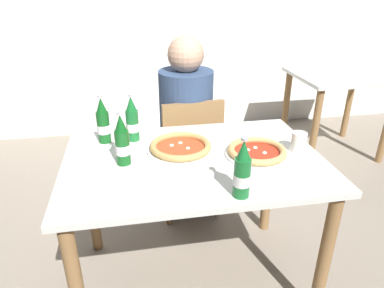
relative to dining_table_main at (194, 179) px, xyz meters
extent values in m
plane|color=gray|center=(0.00, 0.00, -0.64)|extent=(8.00, 8.00, 0.00)
cube|color=white|center=(0.00, 2.20, 0.66)|extent=(7.00, 0.10, 2.60)
cube|color=silver|center=(0.00, 0.00, 0.10)|extent=(1.20, 0.80, 0.03)
cylinder|color=olive|center=(0.54, -0.34, -0.28)|extent=(0.06, 0.06, 0.72)
cylinder|color=olive|center=(-0.54, 0.34, -0.28)|extent=(0.06, 0.06, 0.72)
cylinder|color=olive|center=(0.54, 0.34, -0.28)|extent=(0.06, 0.06, 0.72)
cube|color=olive|center=(0.07, 0.68, -0.21)|extent=(0.44, 0.44, 0.04)
cube|color=olive|center=(0.09, 0.50, 0.01)|extent=(0.38, 0.07, 0.40)
cylinder|color=olive|center=(0.22, 0.87, -0.43)|extent=(0.04, 0.04, 0.41)
cylinder|color=olive|center=(-0.11, 0.83, -0.43)|extent=(0.04, 0.04, 0.41)
cylinder|color=olive|center=(0.26, 0.53, -0.43)|extent=(0.04, 0.04, 0.41)
cylinder|color=olive|center=(-0.08, 0.49, -0.43)|extent=(0.04, 0.04, 0.41)
cube|color=#2D3342|center=(0.07, 0.66, -0.41)|extent=(0.32, 0.28, 0.45)
cylinder|color=#33476B|center=(0.07, 0.66, 0.09)|extent=(0.34, 0.34, 0.55)
sphere|color=tan|center=(0.07, 0.66, 0.46)|extent=(0.22, 0.22, 0.22)
cube|color=silver|center=(1.56, 1.33, 0.10)|extent=(0.80, 0.70, 0.03)
cylinder|color=olive|center=(1.22, 1.04, -0.28)|extent=(0.06, 0.06, 0.72)
cylinder|color=olive|center=(1.22, 1.62, -0.28)|extent=(0.06, 0.06, 0.72)
cylinder|color=olive|center=(1.90, 1.62, -0.28)|extent=(0.06, 0.06, 0.72)
cylinder|color=white|center=(0.30, -0.03, 0.12)|extent=(0.30, 0.30, 0.01)
cylinder|color=#AD2D19|center=(0.30, -0.03, 0.13)|extent=(0.21, 0.21, 0.01)
torus|color=tan|center=(0.30, -0.03, 0.14)|extent=(0.27, 0.27, 0.03)
sphere|color=silver|center=(0.26, -0.01, 0.13)|extent=(0.02, 0.02, 0.02)
sphere|color=silver|center=(0.33, -0.05, 0.13)|extent=(0.02, 0.02, 0.02)
sphere|color=silver|center=(0.30, 0.01, 0.13)|extent=(0.02, 0.02, 0.02)
cylinder|color=white|center=(-0.05, 0.08, 0.12)|extent=(0.32, 0.32, 0.01)
cylinder|color=#CC4723|center=(-0.05, 0.08, 0.13)|extent=(0.23, 0.23, 0.01)
torus|color=tan|center=(-0.05, 0.08, 0.14)|extent=(0.30, 0.30, 0.03)
sphere|color=silver|center=(-0.09, 0.11, 0.13)|extent=(0.02, 0.02, 0.02)
sphere|color=silver|center=(-0.02, 0.06, 0.13)|extent=(0.02, 0.02, 0.02)
sphere|color=silver|center=(-0.04, 0.13, 0.13)|extent=(0.02, 0.02, 0.02)
cylinder|color=#14591E|center=(-0.42, 0.26, 0.19)|extent=(0.06, 0.06, 0.16)
cone|color=#14591E|center=(-0.42, 0.26, 0.31)|extent=(0.05, 0.05, 0.07)
cylinder|color=#B7B7BC|center=(-0.42, 0.26, 0.36)|extent=(0.03, 0.03, 0.01)
cylinder|color=white|center=(-0.42, 0.26, 0.19)|extent=(0.07, 0.07, 0.04)
cylinder|color=#196B2D|center=(0.12, -0.33, 0.19)|extent=(0.06, 0.06, 0.16)
cone|color=#196B2D|center=(0.12, -0.33, 0.31)|extent=(0.05, 0.05, 0.07)
cylinder|color=#B7B7BC|center=(0.12, -0.33, 0.36)|extent=(0.03, 0.03, 0.01)
cylinder|color=white|center=(0.12, -0.33, 0.19)|extent=(0.07, 0.07, 0.04)
cylinder|color=#196B2D|center=(-0.27, 0.26, 0.19)|extent=(0.06, 0.06, 0.16)
cone|color=#196B2D|center=(-0.27, 0.26, 0.31)|extent=(0.05, 0.05, 0.07)
cylinder|color=#B7B7BC|center=(-0.27, 0.26, 0.36)|extent=(0.03, 0.03, 0.01)
cylinder|color=white|center=(-0.27, 0.26, 0.19)|extent=(0.07, 0.07, 0.04)
cylinder|color=#14591E|center=(-0.32, 0.01, 0.19)|extent=(0.06, 0.06, 0.16)
cone|color=#14591E|center=(-0.32, 0.01, 0.31)|extent=(0.05, 0.05, 0.07)
cylinder|color=#B7B7BC|center=(-0.32, 0.01, 0.36)|extent=(0.03, 0.03, 0.01)
cylinder|color=white|center=(-0.32, 0.01, 0.19)|extent=(0.07, 0.07, 0.04)
cube|color=white|center=(-0.39, -0.21, 0.12)|extent=(0.21, 0.21, 0.00)
cube|color=silver|center=(-0.37, -0.21, 0.12)|extent=(0.08, 0.18, 0.00)
cube|color=silver|center=(-0.41, -0.21, 0.12)|extent=(0.03, 0.17, 0.00)
cylinder|color=white|center=(0.51, -0.01, 0.16)|extent=(0.07, 0.07, 0.09)
camera|label=1|loc=(-0.26, -1.41, 0.87)|focal=32.64mm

